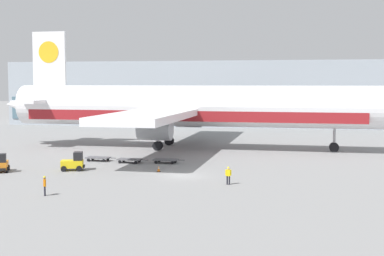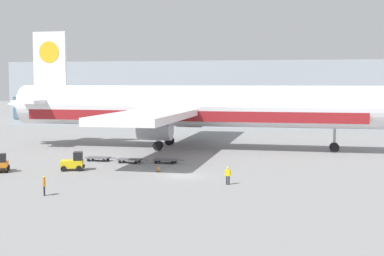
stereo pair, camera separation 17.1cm
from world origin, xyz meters
TOP-DOWN VIEW (x-y plane):
  - ground_plane at (0.00, 0.00)m, footprint 400.00×400.00m
  - terminal_building at (-6.69, 66.95)m, footprint 90.00×18.20m
  - airplane_main at (-4.10, 22.47)m, footprint 58.08×48.19m
  - baggage_tug_foreground at (-12.24, 1.14)m, footprint 2.74×2.20m
  - baggage_tug_mid at (-19.44, -1.24)m, footprint 2.40×2.80m
  - baggage_dolly_lead at (-12.11, 8.17)m, footprint 3.74×1.64m
  - baggage_dolly_second at (-7.93, 7.42)m, footprint 3.74×1.64m
  - baggage_dolly_third at (-3.72, 7.96)m, footprint 3.74×1.64m
  - ground_crew_near at (-9.48, -11.46)m, footprint 0.36×0.52m
  - ground_crew_far at (5.00, -3.83)m, footprint 0.57×0.22m
  - traffic_cone_near at (-3.09, 2.00)m, footprint 0.40×0.40m

SIDE VIEW (x-z plane):
  - ground_plane at x=0.00m, z-range 0.00..0.00m
  - traffic_cone_near at x=-3.09m, z-range -0.01..0.62m
  - baggage_dolly_lead at x=-12.11m, z-range 0.15..0.63m
  - baggage_dolly_second at x=-7.93m, z-range 0.15..0.63m
  - baggage_dolly_third at x=-3.72m, z-range 0.15..0.63m
  - baggage_tug_foreground at x=-12.24m, z-range -0.12..1.88m
  - baggage_tug_mid at x=-19.44m, z-range -0.12..1.88m
  - ground_crew_near at x=-9.48m, z-range 0.14..1.80m
  - ground_crew_far at x=5.00m, z-range 0.14..1.82m
  - airplane_main at x=-4.10m, z-range -2.66..14.34m
  - terminal_building at x=-6.69m, z-range -0.01..13.99m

